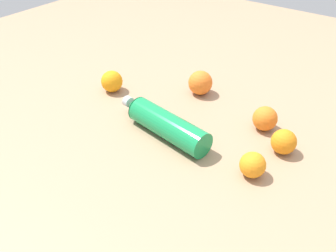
{
  "coord_description": "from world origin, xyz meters",
  "views": [
    {
      "loc": [
        -0.68,
        -0.48,
        0.59
      ],
      "look_at": [
        -0.03,
        0.0,
        0.03
      ],
      "focal_mm": 40.61,
      "sensor_mm": 36.0,
      "label": 1
    }
  ],
  "objects_px": {
    "water_bottle": "(162,123)",
    "orange_3": "(284,142)",
    "orange_2": "(112,81)",
    "orange_4": "(265,119)",
    "orange_0": "(200,83)",
    "orange_1": "(253,165)"
  },
  "relations": [
    {
      "from": "water_bottle",
      "to": "orange_3",
      "type": "bearing_deg",
      "value": -148.89
    },
    {
      "from": "water_bottle",
      "to": "orange_3",
      "type": "xyz_separation_m",
      "value": [
        0.12,
        -0.29,
        -0.0
      ]
    },
    {
      "from": "orange_2",
      "to": "orange_4",
      "type": "bearing_deg",
      "value": -79.12
    },
    {
      "from": "water_bottle",
      "to": "orange_0",
      "type": "bearing_deg",
      "value": -72.01
    },
    {
      "from": "orange_4",
      "to": "orange_1",
      "type": "bearing_deg",
      "value": -162.98
    },
    {
      "from": "orange_4",
      "to": "orange_3",
      "type": "bearing_deg",
      "value": -129.27
    },
    {
      "from": "orange_1",
      "to": "orange_3",
      "type": "bearing_deg",
      "value": -10.24
    },
    {
      "from": "orange_0",
      "to": "orange_2",
      "type": "distance_m",
      "value": 0.28
    },
    {
      "from": "orange_1",
      "to": "orange_4",
      "type": "height_order",
      "value": "orange_4"
    },
    {
      "from": "water_bottle",
      "to": "orange_2",
      "type": "height_order",
      "value": "water_bottle"
    },
    {
      "from": "orange_0",
      "to": "orange_2",
      "type": "bearing_deg",
      "value": 123.33
    },
    {
      "from": "orange_0",
      "to": "orange_4",
      "type": "bearing_deg",
      "value": -103.93
    },
    {
      "from": "water_bottle",
      "to": "orange_0",
      "type": "height_order",
      "value": "orange_0"
    },
    {
      "from": "orange_0",
      "to": "orange_4",
      "type": "distance_m",
      "value": 0.25
    },
    {
      "from": "orange_2",
      "to": "orange_0",
      "type": "bearing_deg",
      "value": -56.67
    },
    {
      "from": "orange_4",
      "to": "orange_0",
      "type": "bearing_deg",
      "value": 76.07
    },
    {
      "from": "orange_2",
      "to": "orange_1",
      "type": "bearing_deg",
      "value": -100.45
    },
    {
      "from": "water_bottle",
      "to": "orange_3",
      "type": "distance_m",
      "value": 0.31
    },
    {
      "from": "orange_1",
      "to": "orange_4",
      "type": "bearing_deg",
      "value": 17.02
    },
    {
      "from": "orange_1",
      "to": "orange_4",
      "type": "relative_size",
      "value": 0.91
    },
    {
      "from": "orange_0",
      "to": "orange_1",
      "type": "height_order",
      "value": "orange_0"
    },
    {
      "from": "orange_1",
      "to": "orange_3",
      "type": "height_order",
      "value": "orange_3"
    }
  ]
}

